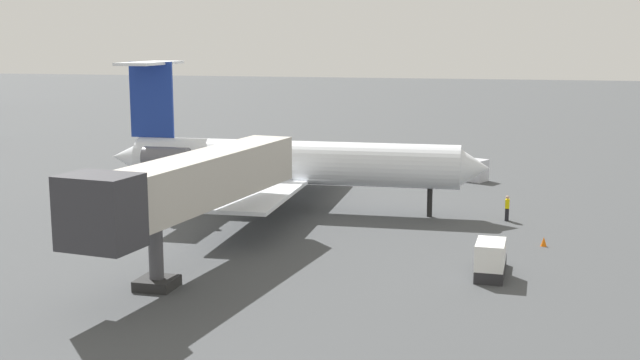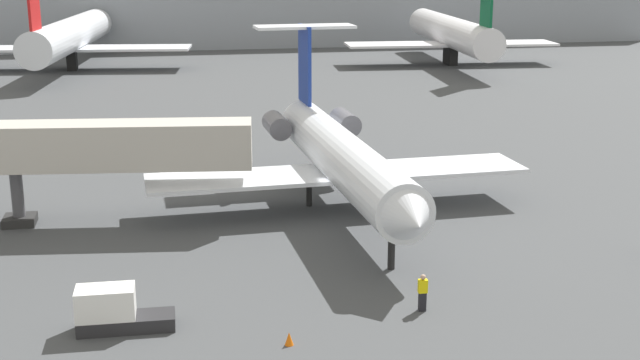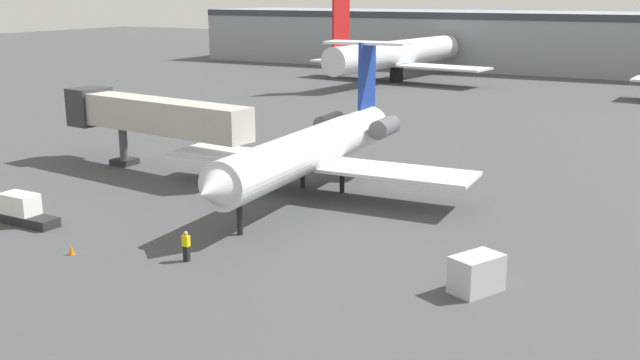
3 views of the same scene
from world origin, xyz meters
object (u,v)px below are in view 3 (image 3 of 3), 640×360
object	(u,v)px
regional_jet	(315,147)
baggage_tug_lead	(24,211)
ground_crew_marshaller	(186,246)
traffic_cone_near	(71,250)
parked_airliner_west_end	(396,54)
cargo_container_uld	(477,274)
jet_bridge	(146,115)

from	to	relation	value
regional_jet	baggage_tug_lead	world-z (taller)	regional_jet
ground_crew_marshaller	traffic_cone_near	distance (m)	6.67
parked_airliner_west_end	cargo_container_uld	bearing A→B (deg)	-64.91
regional_jet	baggage_tug_lead	bearing A→B (deg)	-130.73
ground_crew_marshaller	parked_airliner_west_end	distance (m)	84.87
jet_bridge	traffic_cone_near	xyz separation A→B (m)	(9.93, -17.83, -4.24)
regional_jet	traffic_cone_near	xyz separation A→B (m)	(-5.81, -17.50, -3.21)
baggage_tug_lead	traffic_cone_near	world-z (taller)	baggage_tug_lead
parked_airliner_west_end	traffic_cone_near	bearing A→B (deg)	-79.54
ground_crew_marshaller	baggage_tug_lead	distance (m)	13.16
cargo_container_uld	ground_crew_marshaller	bearing A→B (deg)	-167.55
regional_jet	baggage_tug_lead	size ratio (longest dim) A/B	6.71
cargo_container_uld	parked_airliner_west_end	xyz separation A→B (m)	(-36.82, 78.63, 3.50)
jet_bridge	baggage_tug_lead	distance (m)	15.81
regional_jet	traffic_cone_near	distance (m)	18.72
baggage_tug_lead	traffic_cone_near	size ratio (longest dim) A/B	7.33
ground_crew_marshaller	baggage_tug_lead	bearing A→B (deg)	177.75
baggage_tug_lead	cargo_container_uld	xyz separation A→B (m)	(28.16, 2.80, 0.08)
baggage_tug_lead	jet_bridge	bearing A→B (deg)	101.39
jet_bridge	ground_crew_marshaller	xyz separation A→B (m)	(16.18, -15.59, -3.66)
baggage_tug_lead	cargo_container_uld	size ratio (longest dim) A/B	1.36
parked_airliner_west_end	jet_bridge	bearing A→B (deg)	-85.16
traffic_cone_near	parked_airliner_west_end	distance (m)	85.70
ground_crew_marshaller	parked_airliner_west_end	bearing A→B (deg)	104.90
baggage_tug_lead	cargo_container_uld	bearing A→B (deg)	5.68
regional_jet	parked_airliner_west_end	world-z (taller)	parked_airliner_west_end
ground_crew_marshaller	baggage_tug_lead	world-z (taller)	baggage_tug_lead
jet_bridge	baggage_tug_lead	xyz separation A→B (m)	(3.04, -15.08, -3.68)
baggage_tug_lead	traffic_cone_near	bearing A→B (deg)	-21.76
traffic_cone_near	jet_bridge	bearing A→B (deg)	119.11
regional_jet	ground_crew_marshaller	bearing A→B (deg)	-88.33
regional_jet	cargo_container_uld	bearing A→B (deg)	-37.71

